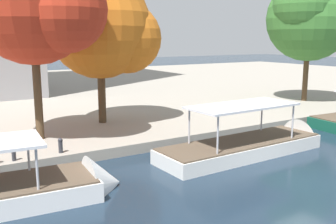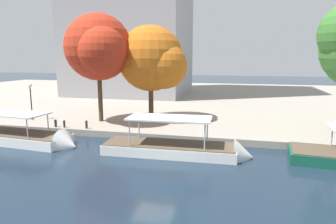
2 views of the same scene
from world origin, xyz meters
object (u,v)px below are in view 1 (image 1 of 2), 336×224
at_px(mooring_bollard_0, 14,153).
at_px(tour_boat_2, 255,147).
at_px(tree_0, 36,3).
at_px(mooring_bollard_1, 60,145).
at_px(tree_2, 307,15).
at_px(tree_1, 105,29).

bearing_deg(mooring_bollard_0, tour_boat_2, -16.38).
bearing_deg(tree_0, mooring_bollard_1, -89.86).
height_order(mooring_bollard_0, mooring_bollard_1, mooring_bollard_1).
relative_size(tour_boat_2, mooring_bollard_1, 14.32).
bearing_deg(tree_2, tree_0, -176.75).
height_order(mooring_bollard_0, tree_0, tree_0).
bearing_deg(tree_1, mooring_bollard_0, -141.57).
relative_size(tour_boat_2, mooring_bollard_0, 15.60).
bearing_deg(tree_1, tree_2, -3.08).
bearing_deg(mooring_bollard_0, mooring_bollard_1, 2.75).
relative_size(mooring_bollard_0, tree_0, 0.07).
distance_m(mooring_bollard_0, tree_0, 8.55).
height_order(mooring_bollard_0, tree_1, tree_1).
bearing_deg(tree_2, tree_1, 176.92).
xyz_separation_m(mooring_bollard_1, tree_0, (-0.01, 3.39, 7.41)).
bearing_deg(tree_0, tree_2, 3.25).
distance_m(tree_1, tree_2, 19.60).
distance_m(mooring_bollard_0, mooring_bollard_1, 2.34).
height_order(mooring_bollard_1, tree_2, tree_2).
distance_m(tree_0, tree_2, 24.74).
height_order(tour_boat_2, tree_1, tree_1).
height_order(tree_0, tree_2, tree_2).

